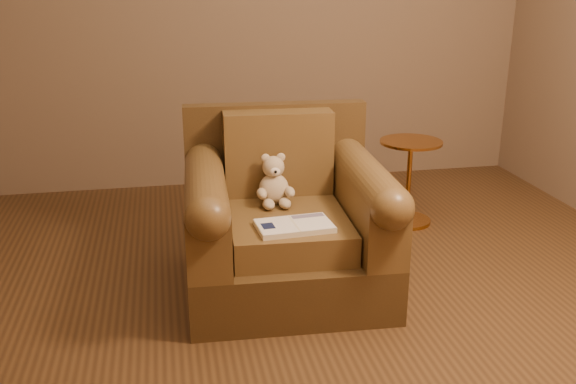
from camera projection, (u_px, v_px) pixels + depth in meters
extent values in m
plane|color=#4F341B|center=(322.00, 305.00, 3.08)|extent=(4.00, 4.00, 0.00)
cube|color=#473117|center=(286.00, 263.00, 3.21)|extent=(1.01, 0.96, 0.27)
cube|color=#473117|center=(275.00, 158.00, 3.45)|extent=(0.97, 0.14, 0.60)
cube|color=brown|center=(288.00, 229.00, 3.10)|extent=(0.59, 0.70, 0.14)
cube|color=brown|center=(278.00, 153.00, 3.32)|extent=(0.57, 0.18, 0.43)
cube|color=brown|center=(207.00, 217.00, 3.02)|extent=(0.23, 0.83, 0.31)
cube|color=brown|center=(366.00, 209.00, 3.13)|extent=(0.23, 0.83, 0.31)
cylinder|color=brown|center=(205.00, 186.00, 2.97)|extent=(0.23, 0.83, 0.19)
cylinder|color=brown|center=(367.00, 179.00, 3.07)|extent=(0.23, 0.83, 0.19)
ellipsoid|color=tan|center=(274.00, 189.00, 3.22)|extent=(0.15, 0.14, 0.16)
sphere|color=tan|center=(273.00, 167.00, 3.19)|extent=(0.11, 0.11, 0.11)
ellipsoid|color=tan|center=(265.00, 158.00, 3.17)|extent=(0.04, 0.03, 0.04)
ellipsoid|color=tan|center=(281.00, 157.00, 3.19)|extent=(0.04, 0.03, 0.04)
ellipsoid|color=beige|center=(275.00, 172.00, 3.14)|extent=(0.05, 0.03, 0.04)
sphere|color=black|center=(276.00, 172.00, 3.13)|extent=(0.02, 0.02, 0.02)
ellipsoid|color=tan|center=(262.00, 194.00, 3.15)|extent=(0.05, 0.10, 0.05)
ellipsoid|color=tan|center=(290.00, 192.00, 3.17)|extent=(0.05, 0.10, 0.05)
ellipsoid|color=tan|center=(269.00, 204.00, 3.14)|extent=(0.06, 0.10, 0.05)
ellipsoid|color=tan|center=(285.00, 203.00, 3.15)|extent=(0.06, 0.10, 0.05)
cube|color=beige|center=(294.00, 226.00, 2.91)|extent=(0.35, 0.23, 0.02)
cube|color=white|center=(276.00, 225.00, 2.88)|extent=(0.18, 0.22, 0.00)
cube|color=white|center=(312.00, 222.00, 2.92)|extent=(0.18, 0.22, 0.00)
cube|color=beige|center=(294.00, 223.00, 2.90)|extent=(0.02, 0.20, 0.00)
cube|color=#0F1638|center=(268.00, 226.00, 2.87)|extent=(0.06, 0.08, 0.00)
cube|color=slate|center=(308.00, 216.00, 2.99)|extent=(0.16, 0.05, 0.00)
cylinder|color=#C38035|center=(406.00, 220.00, 4.10)|extent=(0.31, 0.31, 0.02)
cylinder|color=#C38035|center=(409.00, 182.00, 4.02)|extent=(0.03, 0.03, 0.50)
cylinder|color=#C38035|center=(411.00, 142.00, 3.93)|extent=(0.38, 0.38, 0.02)
cylinder|color=#C38035|center=(411.00, 144.00, 3.94)|extent=(0.03, 0.03, 0.02)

